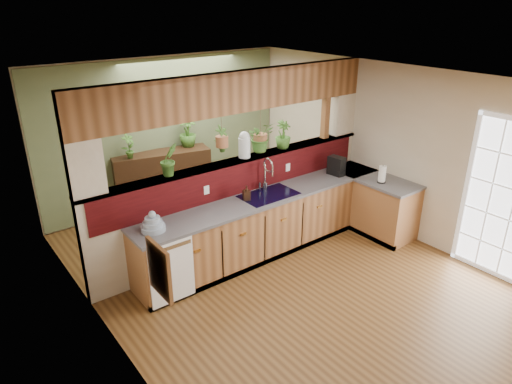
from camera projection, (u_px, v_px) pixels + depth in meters
ground at (300, 286)px, 5.97m from camera, size 4.60×7.00×0.01m
ceiling at (309, 85)px, 4.95m from camera, size 4.60×7.00×0.01m
wall_back at (168, 132)px, 8.01m from camera, size 4.60×0.02×2.60m
wall_left at (120, 256)px, 4.17m from camera, size 0.02×7.00×2.60m
wall_right at (418, 157)px, 6.74m from camera, size 0.02×7.00×2.60m
pass_through_partition at (240, 172)px, 6.50m from camera, size 4.60×0.21×2.60m
pass_through_ledge at (238, 160)px, 6.41m from camera, size 4.60×0.21×0.04m
header_beam at (237, 92)px, 6.04m from camera, size 4.60×0.15×0.55m
sage_backwall at (168, 132)px, 7.99m from camera, size 4.55×0.02×2.55m
countertop at (303, 215)px, 6.89m from camera, size 4.14×1.52×0.90m
dishwasher at (172, 272)px, 5.44m from camera, size 0.58×0.03×0.82m
navy_sink at (269, 200)px, 6.50m from camera, size 0.82×0.50×0.18m
french_door at (501, 202)px, 5.88m from camera, size 0.06×1.02×2.16m
framed_print at (160, 270)px, 3.50m from camera, size 0.04×0.35×0.45m
faucet at (267, 173)px, 6.52m from camera, size 0.22×0.22×0.50m
dish_stack at (153, 224)px, 5.45m from camera, size 0.29×0.29×0.26m
soap_dispenser at (246, 193)px, 6.26m from camera, size 0.12×0.12×0.21m
coffee_maker at (337, 167)px, 7.14m from camera, size 0.16×0.26×0.29m
paper_towel at (382, 174)px, 6.85m from camera, size 0.13×0.13×0.28m
glass_jar at (244, 144)px, 6.39m from camera, size 0.17×0.17×0.38m
ledge_plant_left at (169, 160)px, 5.73m from camera, size 0.24×0.20×0.43m
ledge_plant_right at (283, 135)px, 6.78m from camera, size 0.25×0.25×0.42m
hanging_plant_a at (222, 131)px, 6.08m from camera, size 0.22×0.17×0.48m
hanging_plant_b at (260, 124)px, 6.45m from camera, size 0.41×0.36×0.55m
shelving_console at (163, 182)px, 7.99m from camera, size 1.71×0.79×1.10m
shelf_plant_a at (129, 146)px, 7.38m from camera, size 0.26×0.21×0.42m
shelf_plant_b at (188, 132)px, 7.97m from camera, size 0.35×0.35×0.52m
floor_plant at (254, 193)px, 7.89m from camera, size 0.69×0.61×0.73m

